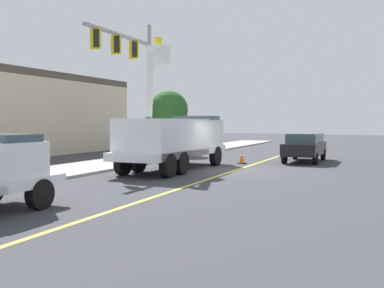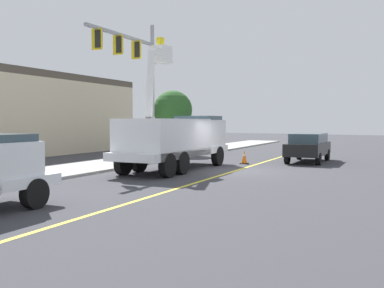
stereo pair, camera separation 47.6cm
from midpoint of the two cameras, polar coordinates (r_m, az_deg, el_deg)
ground at (r=21.28m, az=4.89°, el=-3.50°), size 120.00×120.00×0.00m
sidewalk_far_side at (r=24.55m, az=-11.11°, el=-2.54°), size 59.82×13.00×0.12m
lane_centre_stripe at (r=21.28m, az=4.89°, el=-3.49°), size 49.40×8.03×0.01m
utility_bucket_truck at (r=21.65m, az=-2.92°, el=0.89°), size 8.49×4.08×6.83m
passing_minivan at (r=26.63m, az=14.05°, el=-0.17°), size 5.04×2.63×1.69m
traffic_cone_mid_front at (r=24.82m, az=5.98°, el=-1.70°), size 0.40×0.40×0.77m
traffic_signal_mast at (r=24.63m, az=-8.33°, el=10.09°), size 6.15×1.22×8.06m
street_tree_right at (r=31.64m, az=-3.51°, el=4.43°), size 2.82×2.82×4.62m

